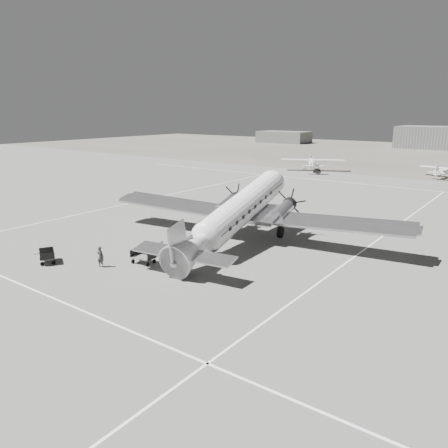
{
  "coord_description": "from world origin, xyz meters",
  "views": [
    {
      "loc": [
        23.06,
        -27.74,
        11.16
      ],
      "look_at": [
        2.6,
        0.06,
        2.2
      ],
      "focal_mm": 35.0,
      "sensor_mm": 36.0,
      "label": 1
    }
  ],
  "objects_px": {
    "ramp_agent": "(162,251)",
    "light_plane_left": "(312,165)",
    "dc3_airliner": "(238,213)",
    "shed_secondary": "(284,137)",
    "baggage_cart_far": "(47,256)",
    "baggage_cart_near": "(143,257)",
    "passenger": "(181,244)",
    "light_plane_right": "(445,172)",
    "ground_crew": "(100,257)"
  },
  "relations": [
    {
      "from": "light_plane_right",
      "to": "ground_crew",
      "type": "bearing_deg",
      "value": -87.4
    },
    {
      "from": "ramp_agent",
      "to": "shed_secondary",
      "type": "bearing_deg",
      "value": 29.38
    },
    {
      "from": "dc3_airliner",
      "to": "shed_secondary",
      "type": "bearing_deg",
      "value": 109.08
    },
    {
      "from": "light_plane_right",
      "to": "baggage_cart_near",
      "type": "bearing_deg",
      "value": -86.01
    },
    {
      "from": "baggage_cart_far",
      "to": "light_plane_right",
      "type": "bearing_deg",
      "value": 106.04
    },
    {
      "from": "light_plane_left",
      "to": "ramp_agent",
      "type": "xyz_separation_m",
      "value": [
        13.21,
        -54.34,
        -0.44
      ]
    },
    {
      "from": "baggage_cart_near",
      "to": "ramp_agent",
      "type": "bearing_deg",
      "value": 53.81
    },
    {
      "from": "light_plane_left",
      "to": "baggage_cart_far",
      "type": "bearing_deg",
      "value": -111.24
    },
    {
      "from": "ground_crew",
      "to": "shed_secondary",
      "type": "bearing_deg",
      "value": -79.3
    },
    {
      "from": "baggage_cart_far",
      "to": "ground_crew",
      "type": "xyz_separation_m",
      "value": [
        4.05,
        1.8,
        0.29
      ]
    },
    {
      "from": "shed_secondary",
      "to": "ramp_agent",
      "type": "xyz_separation_m",
      "value": [
        55.42,
        -119.98,
        -1.18
      ]
    },
    {
      "from": "shed_secondary",
      "to": "baggage_cart_far",
      "type": "bearing_deg",
      "value": -68.8
    },
    {
      "from": "passenger",
      "to": "light_plane_left",
      "type": "bearing_deg",
      "value": 32.49
    },
    {
      "from": "ground_crew",
      "to": "passenger",
      "type": "distance_m",
      "value": 6.48
    },
    {
      "from": "light_plane_left",
      "to": "baggage_cart_near",
      "type": "height_order",
      "value": "light_plane_left"
    },
    {
      "from": "light_plane_left",
      "to": "light_plane_right",
      "type": "distance_m",
      "value": 22.95
    },
    {
      "from": "dc3_airliner",
      "to": "light_plane_left",
      "type": "xyz_separation_m",
      "value": [
        -15.39,
        47.31,
        -1.46
      ]
    },
    {
      "from": "light_plane_right",
      "to": "baggage_cart_near",
      "type": "xyz_separation_m",
      "value": [
        -9.71,
        -61.43,
        -0.44
      ]
    },
    {
      "from": "light_plane_left",
      "to": "baggage_cart_near",
      "type": "relative_size",
      "value": 6.64
    },
    {
      "from": "light_plane_left",
      "to": "light_plane_right",
      "type": "bearing_deg",
      "value": -12.7
    },
    {
      "from": "baggage_cart_near",
      "to": "passenger",
      "type": "bearing_deg",
      "value": 74.31
    },
    {
      "from": "light_plane_left",
      "to": "baggage_cart_far",
      "type": "distance_m",
      "value": 60.15
    },
    {
      "from": "baggage_cart_near",
      "to": "passenger",
      "type": "relative_size",
      "value": 1.24
    },
    {
      "from": "shed_secondary",
      "to": "baggage_cart_near",
      "type": "xyz_separation_m",
      "value": [
        54.69,
        -121.24,
        -1.48
      ]
    },
    {
      "from": "shed_secondary",
      "to": "ground_crew",
      "type": "xyz_separation_m",
      "value": [
        52.71,
        -123.64,
        -1.21
      ]
    },
    {
      "from": "shed_secondary",
      "to": "ground_crew",
      "type": "distance_m",
      "value": 134.41
    },
    {
      "from": "baggage_cart_far",
      "to": "ramp_agent",
      "type": "bearing_deg",
      "value": 68.49
    },
    {
      "from": "dc3_airliner",
      "to": "ground_crew",
      "type": "xyz_separation_m",
      "value": [
        -4.89,
        -10.69,
        -1.93
      ]
    },
    {
      "from": "ramp_agent",
      "to": "dc3_airliner",
      "type": "bearing_deg",
      "value": -12.65
    },
    {
      "from": "baggage_cart_near",
      "to": "ground_crew",
      "type": "xyz_separation_m",
      "value": [
        -1.98,
        -2.4,
        0.27
      ]
    },
    {
      "from": "light_plane_left",
      "to": "light_plane_right",
      "type": "xyz_separation_m",
      "value": [
        22.2,
        5.82,
        -0.3
      ]
    },
    {
      "from": "light_plane_right",
      "to": "passenger",
      "type": "bearing_deg",
      "value": -85.98
    },
    {
      "from": "ground_crew",
      "to": "ramp_agent",
      "type": "height_order",
      "value": "ramp_agent"
    },
    {
      "from": "light_plane_right",
      "to": "light_plane_left",
      "type": "bearing_deg",
      "value": -152.32
    },
    {
      "from": "light_plane_left",
      "to": "ground_crew",
      "type": "relative_size",
      "value": 7.7
    },
    {
      "from": "shed_secondary",
      "to": "baggage_cart_near",
      "type": "bearing_deg",
      "value": -65.72
    },
    {
      "from": "light_plane_left",
      "to": "baggage_cart_far",
      "type": "xyz_separation_m",
      "value": [
        6.45,
        -59.8,
        -0.76
      ]
    },
    {
      "from": "light_plane_right",
      "to": "passenger",
      "type": "xyz_separation_m",
      "value": [
        -9.13,
        -57.88,
        -0.22
      ]
    },
    {
      "from": "baggage_cart_far",
      "to": "light_plane_left",
      "type": "bearing_deg",
      "value": 125.69
    },
    {
      "from": "dc3_airliner",
      "to": "baggage_cart_far",
      "type": "height_order",
      "value": "dc3_airliner"
    },
    {
      "from": "passenger",
      "to": "baggage_cart_near",
      "type": "bearing_deg",
      "value": -170.99
    },
    {
      "from": "baggage_cart_near",
      "to": "ramp_agent",
      "type": "relative_size",
      "value": 1.11
    },
    {
      "from": "dc3_airliner",
      "to": "light_plane_right",
      "type": "distance_m",
      "value": 53.6
    },
    {
      "from": "baggage_cart_far",
      "to": "passenger",
      "type": "height_order",
      "value": "passenger"
    },
    {
      "from": "shed_secondary",
      "to": "ramp_agent",
      "type": "distance_m",
      "value": 132.16
    },
    {
      "from": "ground_crew",
      "to": "passenger",
      "type": "xyz_separation_m",
      "value": [
        2.57,
        5.95,
        -0.05
      ]
    },
    {
      "from": "ramp_agent",
      "to": "light_plane_left",
      "type": "bearing_deg",
      "value": 18.25
    },
    {
      "from": "light_plane_right",
      "to": "shed_secondary",
      "type": "bearing_deg",
      "value": 150.09
    },
    {
      "from": "shed_secondary",
      "to": "light_plane_left",
      "type": "bearing_deg",
      "value": -57.26
    },
    {
      "from": "light_plane_left",
      "to": "baggage_cart_far",
      "type": "height_order",
      "value": "light_plane_left"
    }
  ]
}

